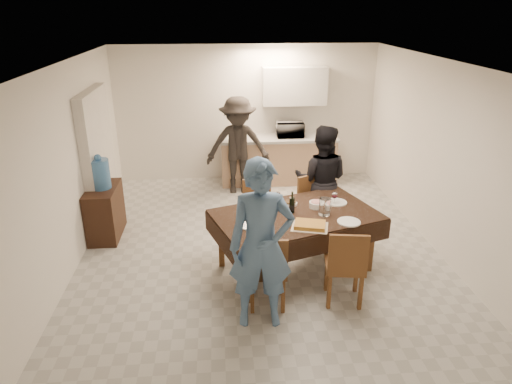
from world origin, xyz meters
The scene contains 33 objects.
floor centered at (0.00, 0.00, 0.00)m, with size 5.00×6.00×0.02m, color #B6B5B0.
ceiling centered at (0.00, 0.00, 2.60)m, with size 5.00×6.00×0.02m, color white.
wall_back centered at (0.00, 3.00, 1.30)m, with size 5.00×0.02×2.60m, color silver.
wall_front centered at (0.00, -3.00, 1.30)m, with size 5.00×0.02×2.60m, color silver.
wall_left centered at (-2.50, 0.00, 1.30)m, with size 0.02×6.00×2.60m, color silver.
wall_right centered at (2.50, 0.00, 1.30)m, with size 0.02×6.00×2.60m, color silver.
stub_partition centered at (-2.42, 1.20, 1.05)m, with size 0.15×1.40×2.10m, color silver.
kitchen_base_cabinet centered at (0.60, 2.68, 0.43)m, with size 2.20×0.60×0.86m, color tan.
kitchen_worktop centered at (0.60, 2.68, 0.89)m, with size 2.24×0.64×0.05m, color #ADACA7.
upper_cabinet centered at (0.90, 2.82, 1.85)m, with size 1.20×0.34×0.70m, color silver.
dining_table centered at (0.41, -0.54, 0.76)m, with size 2.31×1.78×0.79m.
chair_near_left centered at (-0.04, -1.38, 0.58)m, with size 0.46×0.46×0.51m.
chair_near_right centered at (0.86, -1.38, 0.59)m, with size 0.50×0.50×0.52m.
chair_far_left centered at (-0.04, 0.12, 0.56)m, with size 0.47×0.47×0.49m.
chair_far_right centered at (0.86, 0.12, 0.59)m, with size 0.59×0.62×0.53m.
console centered at (-2.28, 0.63, 0.39)m, with size 0.42×0.84×0.78m, color #321D10.
water_jug centered at (-2.28, 0.63, 0.99)m, with size 0.29×0.29×0.43m, color #4581C3.
wine_bottle centered at (0.36, -0.49, 0.94)m, with size 0.07×0.07×0.29m, color black, non-canonical shape.
water_pitcher centered at (0.76, -0.59, 0.90)m, with size 0.14×0.14×0.22m, color white.
savoury_tart centered at (0.51, -0.92, 0.82)m, with size 0.43×0.32×0.05m, color gold.
salad_bowl centered at (0.71, -0.36, 0.83)m, with size 0.20×0.20×0.08m, color white.
mushroom_dish centered at (0.36, -0.26, 0.81)m, with size 0.20×0.20×0.04m, color white.
wine_glass_a centered at (-0.14, -0.79, 0.89)m, with size 0.09×0.09×0.19m, color white, non-canonical shape.
wine_glass_b centered at (0.96, -0.29, 0.88)m, with size 0.08×0.08×0.18m, color white, non-canonical shape.
wine_glass_c centered at (0.21, -0.24, 0.89)m, with size 0.08×0.08×0.19m, color white, non-canonical shape.
plate_near_left centered at (-0.19, -0.84, 0.80)m, with size 0.26×0.26×0.01m, color white.
plate_near_right centered at (1.01, -0.84, 0.80)m, with size 0.29×0.29×0.02m, color white.
plate_far_left centered at (-0.19, -0.24, 0.80)m, with size 0.24×0.24×0.01m, color white.
plate_far_right centered at (1.01, -0.24, 0.80)m, with size 0.27×0.27×0.02m, color white.
microwave centered at (0.82, 2.68, 1.05)m, with size 0.51×0.34×0.28m, color silver.
person_near centered at (-0.14, -1.59, 0.94)m, with size 0.69×0.45×1.88m, color #4D7099.
person_far centered at (0.96, 0.51, 0.84)m, with size 0.81×0.63×1.67m, color black.
person_kitchen centered at (-0.20, 2.23, 0.89)m, with size 1.15×0.66×1.78m, color black.
Camera 1 is at (-0.55, -5.74, 3.26)m, focal length 32.00 mm.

